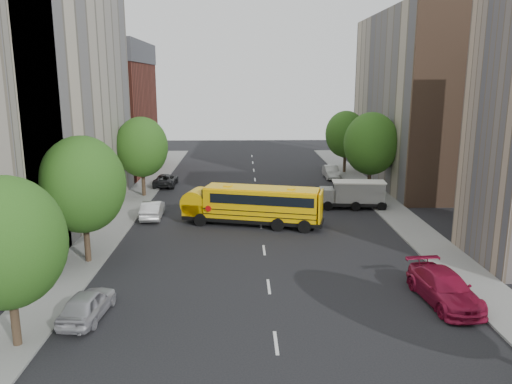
{
  "coord_description": "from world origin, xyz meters",
  "views": [
    {
      "loc": [
        -1.4,
        -33.51,
        11.1
      ],
      "look_at": [
        -0.43,
        2.0,
        3.08
      ],
      "focal_mm": 35.0,
      "sensor_mm": 36.0,
      "label": 1
    }
  ],
  "objects_px": {
    "street_tree_1": "(83,185)",
    "safari_truck": "(353,194)",
    "street_tree_0": "(6,243)",
    "street_tree_5": "(346,134)",
    "school_bus": "(252,203)",
    "parked_car_5": "(331,172)",
    "parked_car_4": "(348,189)",
    "street_tree_2": "(142,147)",
    "parked_car_3": "(444,288)",
    "parked_car_1": "(153,209)",
    "parked_car_2": "(166,180)",
    "parked_car_0": "(87,304)",
    "street_tree_4": "(371,144)"
  },
  "relations": [
    {
      "from": "parked_car_3",
      "to": "parked_car_1",
      "type": "bearing_deg",
      "value": 131.62
    },
    {
      "from": "street_tree_5",
      "to": "safari_truck",
      "type": "relative_size",
      "value": 1.28
    },
    {
      "from": "safari_truck",
      "to": "parked_car_1",
      "type": "bearing_deg",
      "value": -165.22
    },
    {
      "from": "parked_car_2",
      "to": "safari_truck",
      "type": "bearing_deg",
      "value": 151.36
    },
    {
      "from": "street_tree_2",
      "to": "school_bus",
      "type": "relative_size",
      "value": 0.69
    },
    {
      "from": "parked_car_5",
      "to": "safari_truck",
      "type": "bearing_deg",
      "value": -92.05
    },
    {
      "from": "parked_car_2",
      "to": "parked_car_5",
      "type": "bearing_deg",
      "value": -168.08
    },
    {
      "from": "street_tree_1",
      "to": "parked_car_3",
      "type": "bearing_deg",
      "value": -17.4
    },
    {
      "from": "parked_car_1",
      "to": "parked_car_2",
      "type": "xyz_separation_m",
      "value": [
        -0.8,
        12.67,
        -0.06
      ]
    },
    {
      "from": "safari_truck",
      "to": "parked_car_1",
      "type": "height_order",
      "value": "safari_truck"
    },
    {
      "from": "street_tree_1",
      "to": "parked_car_2",
      "type": "relative_size",
      "value": 1.66
    },
    {
      "from": "street_tree_0",
      "to": "school_bus",
      "type": "xyz_separation_m",
      "value": [
        10.29,
        18.03,
        -2.92
      ]
    },
    {
      "from": "street_tree_1",
      "to": "parked_car_0",
      "type": "xyz_separation_m",
      "value": [
        2.2,
        -7.44,
        -4.25
      ]
    },
    {
      "from": "street_tree_0",
      "to": "parked_car_4",
      "type": "relative_size",
      "value": 1.58
    },
    {
      "from": "street_tree_2",
      "to": "safari_truck",
      "type": "xyz_separation_m",
      "value": [
        19.33,
        -5.03,
        -3.54
      ]
    },
    {
      "from": "parked_car_1",
      "to": "parked_car_4",
      "type": "relative_size",
      "value": 0.94
    },
    {
      "from": "safari_truck",
      "to": "street_tree_1",
      "type": "bearing_deg",
      "value": -140.56
    },
    {
      "from": "street_tree_1",
      "to": "parked_car_5",
      "type": "bearing_deg",
      "value": 53.41
    },
    {
      "from": "safari_truck",
      "to": "parked_car_4",
      "type": "xyz_separation_m",
      "value": [
        0.47,
        4.38,
        -0.49
      ]
    },
    {
      "from": "street_tree_5",
      "to": "school_bus",
      "type": "xyz_separation_m",
      "value": [
        -11.71,
        -21.97,
        -2.98
      ]
    },
    {
      "from": "street_tree_1",
      "to": "safari_truck",
      "type": "xyz_separation_m",
      "value": [
        19.33,
        12.97,
        -3.67
      ]
    },
    {
      "from": "safari_truck",
      "to": "parked_car_5",
      "type": "distance_m",
      "value": 13.72
    },
    {
      "from": "street_tree_5",
      "to": "parked_car_4",
      "type": "xyz_separation_m",
      "value": [
        -2.2,
        -12.64,
        -3.9
      ]
    },
    {
      "from": "parked_car_3",
      "to": "street_tree_5",
      "type": "bearing_deg",
      "value": 81.13
    },
    {
      "from": "school_bus",
      "to": "parked_car_5",
      "type": "bearing_deg",
      "value": 77.4
    },
    {
      "from": "parked_car_2",
      "to": "school_bus",
      "type": "bearing_deg",
      "value": 121.19
    },
    {
      "from": "street_tree_5",
      "to": "parked_car_0",
      "type": "xyz_separation_m",
      "value": [
        -19.8,
        -37.44,
        -4.0
      ]
    },
    {
      "from": "safari_truck",
      "to": "parked_car_3",
      "type": "distance_m",
      "value": 19.19
    },
    {
      "from": "parked_car_2",
      "to": "parked_car_1",
      "type": "bearing_deg",
      "value": 93.86
    },
    {
      "from": "street_tree_5",
      "to": "parked_car_3",
      "type": "height_order",
      "value": "street_tree_5"
    },
    {
      "from": "parked_car_4",
      "to": "parked_car_5",
      "type": "height_order",
      "value": "parked_car_4"
    },
    {
      "from": "parked_car_2",
      "to": "parked_car_4",
      "type": "bearing_deg",
      "value": 163.57
    },
    {
      "from": "parked_car_3",
      "to": "parked_car_4",
      "type": "distance_m",
      "value": 23.56
    },
    {
      "from": "street_tree_1",
      "to": "parked_car_5",
      "type": "relative_size",
      "value": 1.82
    },
    {
      "from": "safari_truck",
      "to": "parked_car_4",
      "type": "bearing_deg",
      "value": 89.5
    },
    {
      "from": "street_tree_2",
      "to": "street_tree_1",
      "type": "bearing_deg",
      "value": -90.0
    },
    {
      "from": "street_tree_0",
      "to": "parked_car_1",
      "type": "distance_m",
      "value": 20.69
    },
    {
      "from": "street_tree_5",
      "to": "school_bus",
      "type": "distance_m",
      "value": 25.07
    },
    {
      "from": "street_tree_0",
      "to": "street_tree_5",
      "type": "distance_m",
      "value": 45.65
    },
    {
      "from": "street_tree_5",
      "to": "parked_car_0",
      "type": "distance_m",
      "value": 42.55
    },
    {
      "from": "street_tree_0",
      "to": "street_tree_1",
      "type": "relative_size",
      "value": 0.94
    },
    {
      "from": "parked_car_0",
      "to": "parked_car_3",
      "type": "height_order",
      "value": "parked_car_3"
    },
    {
      "from": "street_tree_5",
      "to": "parked_car_5",
      "type": "relative_size",
      "value": 1.73
    },
    {
      "from": "street_tree_1",
      "to": "street_tree_4",
      "type": "xyz_separation_m",
      "value": [
        22.0,
        18.0,
        0.12
      ]
    },
    {
      "from": "safari_truck",
      "to": "parked_car_3",
      "type": "relative_size",
      "value": 1.07
    },
    {
      "from": "safari_truck",
      "to": "parked_car_0",
      "type": "bearing_deg",
      "value": -124.42
    },
    {
      "from": "street_tree_5",
      "to": "street_tree_2",
      "type": "bearing_deg",
      "value": -151.39
    },
    {
      "from": "street_tree_4",
      "to": "safari_truck",
      "type": "bearing_deg",
      "value": -117.95
    },
    {
      "from": "school_bus",
      "to": "parked_car_0",
      "type": "bearing_deg",
      "value": -103.18
    },
    {
      "from": "street_tree_2",
      "to": "parked_car_2",
      "type": "bearing_deg",
      "value": 73.97
    }
  ]
}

